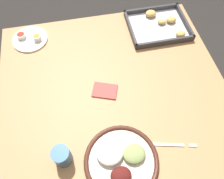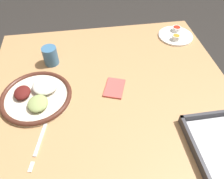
{
  "view_description": "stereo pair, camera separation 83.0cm",
  "coord_description": "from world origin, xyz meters",
  "px_view_note": "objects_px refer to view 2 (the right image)",
  "views": [
    {
      "loc": [
        -0.11,
        -0.49,
        1.6
      ],
      "look_at": [
        -0.01,
        0.0,
        0.75
      ],
      "focal_mm": 35.0,
      "sensor_mm": 36.0,
      "label": 1
    },
    {
      "loc": [
        0.59,
        -0.09,
        1.42
      ],
      "look_at": [
        -0.01,
        0.0,
        0.75
      ],
      "focal_mm": 35.0,
      "sensor_mm": 36.0,
      "label": 2
    }
  ],
  "objects_px": {
    "drinking_cup": "(50,56)",
    "saucer_plate": "(176,35)",
    "napkin": "(115,88)",
    "fork": "(41,138)",
    "dinner_plate": "(37,95)"
  },
  "relations": [
    {
      "from": "saucer_plate",
      "to": "napkin",
      "type": "height_order",
      "value": "saucer_plate"
    },
    {
      "from": "drinking_cup",
      "to": "saucer_plate",
      "type": "bearing_deg",
      "value": 100.43
    },
    {
      "from": "saucer_plate",
      "to": "napkin",
      "type": "relative_size",
      "value": 1.41
    },
    {
      "from": "dinner_plate",
      "to": "fork",
      "type": "height_order",
      "value": "dinner_plate"
    },
    {
      "from": "fork",
      "to": "dinner_plate",
      "type": "bearing_deg",
      "value": -159.06
    },
    {
      "from": "saucer_plate",
      "to": "napkin",
      "type": "distance_m",
      "value": 0.52
    },
    {
      "from": "dinner_plate",
      "to": "saucer_plate",
      "type": "xyz_separation_m",
      "value": [
        -0.34,
        0.72,
        -0.0
      ]
    },
    {
      "from": "napkin",
      "to": "dinner_plate",
      "type": "bearing_deg",
      "value": -89.62
    },
    {
      "from": "dinner_plate",
      "to": "saucer_plate",
      "type": "distance_m",
      "value": 0.8
    },
    {
      "from": "drinking_cup",
      "to": "napkin",
      "type": "distance_m",
      "value": 0.35
    },
    {
      "from": "fork",
      "to": "saucer_plate",
      "type": "bearing_deg",
      "value": 141.04
    },
    {
      "from": "fork",
      "to": "napkin",
      "type": "xyz_separation_m",
      "value": [
        -0.2,
        0.3,
        0.0
      ]
    },
    {
      "from": "napkin",
      "to": "saucer_plate",
      "type": "bearing_deg",
      "value": 130.29
    },
    {
      "from": "dinner_plate",
      "to": "drinking_cup",
      "type": "distance_m",
      "value": 0.22
    },
    {
      "from": "napkin",
      "to": "drinking_cup",
      "type": "bearing_deg",
      "value": -128.14
    }
  ]
}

